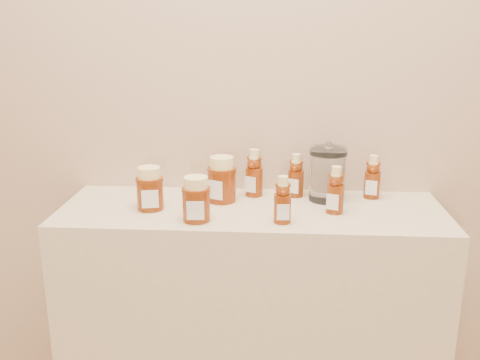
# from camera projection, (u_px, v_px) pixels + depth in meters

# --- Properties ---
(wall_back) EXTENTS (3.50, 0.02, 2.70)m
(wall_back) POSITION_uv_depth(u_px,v_px,m) (255.00, 57.00, 1.73)
(wall_back) COLOR tan
(wall_back) RESTS_ON ground
(display_table) EXTENTS (1.20, 0.40, 0.90)m
(display_table) POSITION_uv_depth(u_px,v_px,m) (251.00, 334.00, 1.80)
(display_table) COLOR beige
(display_table) RESTS_ON ground
(bear_bottle_back_left) EXTENTS (0.08, 0.08, 0.18)m
(bear_bottle_back_left) POSITION_uv_depth(u_px,v_px,m) (254.00, 170.00, 1.77)
(bear_bottle_back_left) COLOR #612007
(bear_bottle_back_left) RESTS_ON display_table
(bear_bottle_back_mid) EXTENTS (0.07, 0.07, 0.16)m
(bear_bottle_back_mid) POSITION_uv_depth(u_px,v_px,m) (296.00, 172.00, 1.76)
(bear_bottle_back_mid) COLOR #612007
(bear_bottle_back_mid) RESTS_ON display_table
(bear_bottle_back_right) EXTENTS (0.07, 0.07, 0.16)m
(bear_bottle_back_right) POSITION_uv_depth(u_px,v_px,m) (373.00, 174.00, 1.75)
(bear_bottle_back_right) COLOR #612007
(bear_bottle_back_right) RESTS_ON display_table
(bear_bottle_front_left) EXTENTS (0.06, 0.06, 0.16)m
(bear_bottle_front_left) POSITION_uv_depth(u_px,v_px,m) (283.00, 196.00, 1.53)
(bear_bottle_front_left) COLOR #612007
(bear_bottle_front_left) RESTS_ON display_table
(bear_bottle_front_right) EXTENTS (0.07, 0.07, 0.16)m
(bear_bottle_front_right) POSITION_uv_depth(u_px,v_px,m) (336.00, 187.00, 1.61)
(bear_bottle_front_right) COLOR #612007
(bear_bottle_front_right) RESTS_ON display_table
(honey_jar_left) EXTENTS (0.10, 0.10, 0.13)m
(honey_jar_left) POSITION_uv_depth(u_px,v_px,m) (150.00, 188.00, 1.64)
(honey_jar_left) COLOR #612007
(honey_jar_left) RESTS_ON display_table
(honey_jar_back) EXTENTS (0.12, 0.12, 0.15)m
(honey_jar_back) POSITION_uv_depth(u_px,v_px,m) (222.00, 179.00, 1.72)
(honey_jar_back) COLOR #612007
(honey_jar_back) RESTS_ON display_table
(honey_jar_front) EXTENTS (0.09, 0.09, 0.13)m
(honey_jar_front) POSITION_uv_depth(u_px,v_px,m) (196.00, 199.00, 1.55)
(honey_jar_front) COLOR #612007
(honey_jar_front) RESTS_ON display_table
(glass_canister) EXTENTS (0.15, 0.15, 0.19)m
(glass_canister) POSITION_uv_depth(u_px,v_px,m) (327.00, 172.00, 1.72)
(glass_canister) COLOR white
(glass_canister) RESTS_ON display_table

